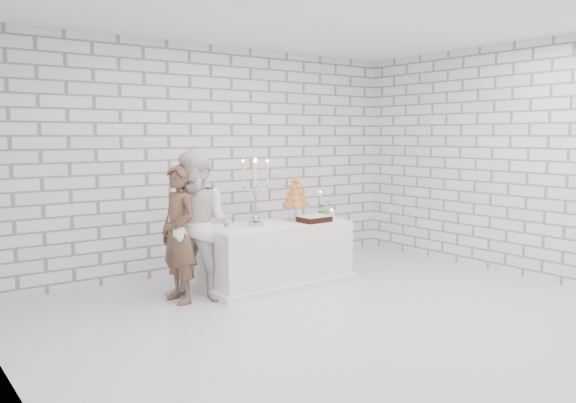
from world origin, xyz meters
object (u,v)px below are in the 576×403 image
at_px(groom, 179,234).
at_px(bride, 199,226).
at_px(croquembouche, 296,198).
at_px(cake_table, 276,254).
at_px(candelabra, 255,192).

bearing_deg(groom, bride, 66.65).
height_order(bride, croquembouche, bride).
bearing_deg(cake_table, croquembouche, 14.72).
xyz_separation_m(candelabra, croquembouche, (0.67, 0.11, -0.13)).
height_order(candelabra, croquembouche, candelabra).
xyz_separation_m(bride, candelabra, (0.78, 0.06, 0.33)).
bearing_deg(groom, croquembouche, 88.38).
xyz_separation_m(groom, bride, (0.20, -0.07, 0.08)).
relative_size(bride, croquembouche, 3.01).
bearing_deg(cake_table, bride, -176.37).
height_order(cake_table, candelabra, candelabra).
bearing_deg(candelabra, bride, -175.59).
distance_m(bride, croquembouche, 1.48).
bearing_deg(groom, cake_table, 85.01).
distance_m(cake_table, bride, 1.17).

